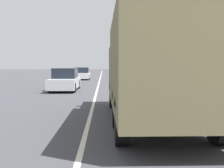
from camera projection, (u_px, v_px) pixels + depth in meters
ground_plane at (100, 79)px, 34.82m from camera, size 180.00×180.00×0.00m
lane_centre_stripe at (100, 79)px, 34.82m from camera, size 0.12×120.00×0.00m
sidewalk_right at (136, 79)px, 34.95m from camera, size 1.80×120.00×0.12m
grass_strip_right at (171, 79)px, 35.08m from camera, size 7.00×120.00×0.02m
military_truck at (152, 68)px, 8.27m from camera, size 2.39×8.00×2.92m
car_nearest_ahead at (65, 80)px, 19.07m from camera, size 1.71×4.88×1.50m
car_second_ahead at (82, 74)px, 33.55m from camera, size 1.77×3.94×1.46m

